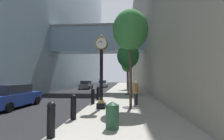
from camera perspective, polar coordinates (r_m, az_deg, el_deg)
name	(u,v)px	position (r m, az deg, el deg)	size (l,w,h in m)	color
ground_plane	(110,90)	(30.19, -0.63, -6.71)	(110.00, 110.00, 0.00)	black
sidewalk_right	(126,88)	(33.06, 4.63, -6.23)	(5.52, 80.00, 0.14)	#9E998E
building_block_right	(163,16)	(35.88, 16.75, 16.93)	(9.00, 80.00, 28.19)	#A89E89
street_clock	(101,68)	(11.02, -3.62, 0.79)	(0.84, 0.55, 4.79)	black
bollard_nearest	(51,119)	(6.13, -19.87, -15.20)	(0.28, 0.28, 1.18)	black
bollard_second	(73,106)	(8.36, -12.89, -11.89)	(0.28, 0.28, 1.18)	black
bollard_fourth	(93,96)	(13.01, -6.48, -8.63)	(0.28, 0.28, 1.18)	black
bollard_fifth	(98,93)	(15.38, -4.76, -7.72)	(0.28, 0.28, 1.18)	black
street_tree_near	(130,30)	(11.74, 6.20, 13.16)	(2.38, 2.38, 6.57)	#333335
street_tree_mid_near	(128,56)	(20.35, 5.43, 4.89)	(2.64, 2.64, 6.19)	#333335
street_tree_mid_far	(127,66)	(29.13, 5.14, 1.43)	(1.91, 1.91, 5.21)	#333335
trash_bin	(112,115)	(6.77, 0.13, -14.82)	(0.53, 0.53, 1.05)	#234C33
pedestrian_walking	(136,92)	(12.62, 8.05, -7.34)	(0.42, 0.42, 1.76)	#23232D
car_grey_near	(86,85)	(32.62, -8.79, -5.03)	(2.06, 4.05, 1.57)	slate
car_blue_mid	(13,97)	(13.88, -30.48, -7.73)	(2.06, 4.63, 1.64)	navy
car_white_far	(103,84)	(38.76, -3.11, -4.68)	(2.19, 4.18, 1.58)	silver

